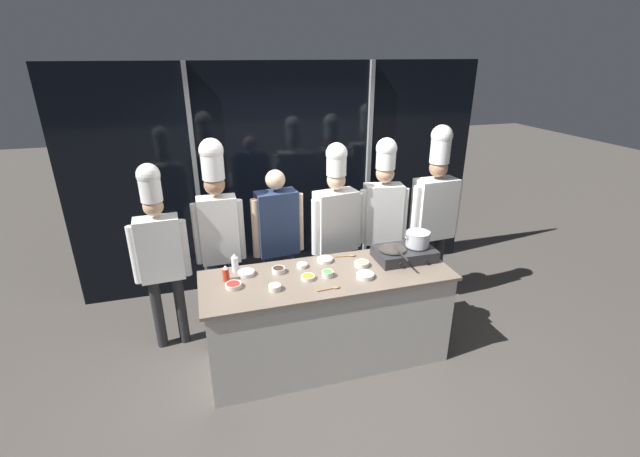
# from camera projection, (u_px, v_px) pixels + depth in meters

# --- Properties ---
(ground_plane) EXTENTS (24.00, 24.00, 0.00)m
(ground_plane) POSITION_uv_depth(u_px,v_px,m) (327.00, 357.00, 4.22)
(ground_plane) COLOR #47423D
(window_wall_back) EXTENTS (4.97, 0.09, 2.70)m
(window_wall_back) POSITION_uv_depth(u_px,v_px,m) (286.00, 178.00, 5.22)
(window_wall_back) COLOR black
(window_wall_back) RESTS_ON ground_plane
(demo_counter) EXTENTS (2.28, 0.79, 0.92)m
(demo_counter) POSITION_uv_depth(u_px,v_px,m) (327.00, 317.00, 4.04)
(demo_counter) COLOR beige
(demo_counter) RESTS_ON ground_plane
(portable_stove) EXTENTS (0.56, 0.38, 0.12)m
(portable_stove) POSITION_uv_depth(u_px,v_px,m) (404.00, 253.00, 4.13)
(portable_stove) COLOR #28282B
(portable_stove) RESTS_ON demo_counter
(frying_pan) EXTENTS (0.27, 0.46, 0.04)m
(frying_pan) POSITION_uv_depth(u_px,v_px,m) (393.00, 247.00, 4.06)
(frying_pan) COLOR #38332D
(frying_pan) RESTS_ON portable_stove
(stock_pot) EXTENTS (0.26, 0.23, 0.15)m
(stock_pot) POSITION_uv_depth(u_px,v_px,m) (418.00, 239.00, 4.11)
(stock_pot) COLOR #B7BABF
(stock_pot) RESTS_ON portable_stove
(squeeze_bottle_clear) EXTENTS (0.06, 0.06, 0.18)m
(squeeze_bottle_clear) POSITION_uv_depth(u_px,v_px,m) (235.00, 263.00, 3.88)
(squeeze_bottle_clear) COLOR white
(squeeze_bottle_clear) RESTS_ON demo_counter
(squeeze_bottle_chili) EXTENTS (0.06, 0.06, 0.15)m
(squeeze_bottle_chili) POSITION_uv_depth(u_px,v_px,m) (226.00, 273.00, 3.73)
(squeeze_bottle_chili) COLOR red
(squeeze_bottle_chili) RESTS_ON demo_counter
(prep_bowl_shrimp) EXTENTS (0.11, 0.11, 0.05)m
(prep_bowl_shrimp) POSITION_uv_depth(u_px,v_px,m) (275.00, 287.00, 3.60)
(prep_bowl_shrimp) COLOR silver
(prep_bowl_shrimp) RESTS_ON demo_counter
(prep_bowl_rice) EXTENTS (0.15, 0.15, 0.04)m
(prep_bowl_rice) POSITION_uv_depth(u_px,v_px,m) (246.00, 273.00, 3.84)
(prep_bowl_rice) COLOR silver
(prep_bowl_rice) RESTS_ON demo_counter
(prep_bowl_bell_pepper) EXTENTS (0.14, 0.14, 0.04)m
(prep_bowl_bell_pepper) POSITION_uv_depth(u_px,v_px,m) (233.00, 285.00, 3.63)
(prep_bowl_bell_pepper) COLOR silver
(prep_bowl_bell_pepper) RESTS_ON demo_counter
(prep_bowl_ginger) EXTENTS (0.15, 0.15, 0.04)m
(prep_bowl_ginger) POSITION_uv_depth(u_px,v_px,m) (325.00, 260.00, 4.10)
(prep_bowl_ginger) COLOR silver
(prep_bowl_ginger) RESTS_ON demo_counter
(prep_bowl_soy_glaze) EXTENTS (0.12, 0.12, 0.05)m
(prep_bowl_soy_glaze) POSITION_uv_depth(u_px,v_px,m) (278.00, 270.00, 3.89)
(prep_bowl_soy_glaze) COLOR silver
(prep_bowl_soy_glaze) RESTS_ON demo_counter
(prep_bowl_scallions) EXTENTS (0.11, 0.11, 0.05)m
(prep_bowl_scallions) POSITION_uv_depth(u_px,v_px,m) (328.00, 273.00, 3.82)
(prep_bowl_scallions) COLOR silver
(prep_bowl_scallions) RESTS_ON demo_counter
(prep_bowl_carrots) EXTENTS (0.13, 0.13, 0.04)m
(prep_bowl_carrots) POSITION_uv_depth(u_px,v_px,m) (308.00, 277.00, 3.78)
(prep_bowl_carrots) COLOR silver
(prep_bowl_carrots) RESTS_ON demo_counter
(prep_bowl_chicken) EXTENTS (0.16, 0.16, 0.04)m
(prep_bowl_chicken) POSITION_uv_depth(u_px,v_px,m) (365.00, 275.00, 3.80)
(prep_bowl_chicken) COLOR silver
(prep_bowl_chicken) RESTS_ON demo_counter
(prep_bowl_mushrooms) EXTENTS (0.14, 0.14, 0.05)m
(prep_bowl_mushrooms) POSITION_uv_depth(u_px,v_px,m) (362.00, 263.00, 4.00)
(prep_bowl_mushrooms) COLOR silver
(prep_bowl_mushrooms) RESTS_ON demo_counter
(prep_bowl_onion) EXTENTS (0.10, 0.10, 0.04)m
(prep_bowl_onion) POSITION_uv_depth(u_px,v_px,m) (302.00, 265.00, 3.99)
(prep_bowl_onion) COLOR silver
(prep_bowl_onion) RESTS_ON demo_counter
(serving_spoon_slotted) EXTENTS (0.21, 0.05, 0.02)m
(serving_spoon_slotted) POSITION_uv_depth(u_px,v_px,m) (333.00, 288.00, 3.63)
(serving_spoon_slotted) COLOR olive
(serving_spoon_slotted) RESTS_ON demo_counter
(serving_spoon_solid) EXTENTS (0.22, 0.05, 0.02)m
(serving_spoon_solid) POSITION_uv_depth(u_px,v_px,m) (349.00, 256.00, 4.20)
(serving_spoon_solid) COLOR olive
(serving_spoon_solid) RESTS_ON demo_counter
(chef_head) EXTENTS (0.52, 0.23, 1.89)m
(chef_head) POSITION_uv_depth(u_px,v_px,m) (159.00, 246.00, 4.00)
(chef_head) COLOR #232326
(chef_head) RESTS_ON ground_plane
(chef_sous) EXTENTS (0.49, 0.22, 2.06)m
(chef_sous) POSITION_uv_depth(u_px,v_px,m) (218.00, 222.00, 4.16)
(chef_sous) COLOR #2D3856
(chef_sous) RESTS_ON ground_plane
(person_guest) EXTENTS (0.54, 0.26, 1.72)m
(person_guest) POSITION_uv_depth(u_px,v_px,m) (278.00, 233.00, 4.41)
(person_guest) COLOR #2D3856
(person_guest) RESTS_ON ground_plane
(chef_line) EXTENTS (0.58, 0.29, 1.96)m
(chef_line) POSITION_uv_depth(u_px,v_px,m) (336.00, 221.00, 4.50)
(chef_line) COLOR #2D3856
(chef_line) RESTS_ON ground_plane
(chef_pastry) EXTENTS (0.53, 0.27, 1.97)m
(chef_pastry) POSITION_uv_depth(u_px,v_px,m) (383.00, 211.00, 4.66)
(chef_pastry) COLOR #232326
(chef_pastry) RESTS_ON ground_plane
(chef_apprentice) EXTENTS (0.60, 0.27, 2.09)m
(chef_apprentice) POSITION_uv_depth(u_px,v_px,m) (434.00, 207.00, 4.73)
(chef_apprentice) COLOR #232326
(chef_apprentice) RESTS_ON ground_plane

